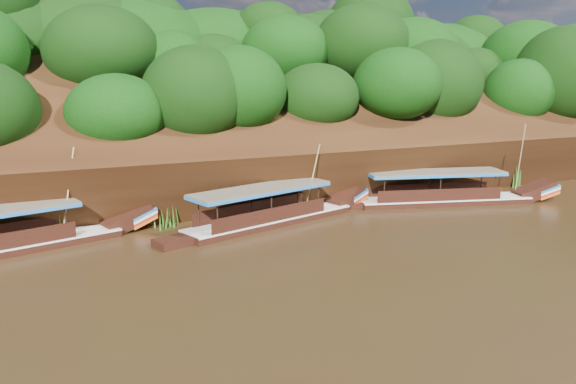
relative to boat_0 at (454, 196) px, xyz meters
name	(u,v)px	position (x,y,z in m)	size (l,w,h in m)	color
ground	(348,263)	(-12.14, -7.24, -0.49)	(160.00, 160.00, 0.00)	black
riverbank	(206,154)	(-12.15, 15.49, 1.40)	(120.00, 30.06, 19.40)	black
boat_0	(454,196)	(0.00, 0.00, 0.00)	(13.37, 5.16, 5.65)	black
boat_1	(280,214)	(-12.20, 0.39, 0.00)	(12.64, 5.26, 4.80)	black
boat_2	(10,242)	(-26.06, 0.71, 0.00)	(13.89, 5.35, 5.15)	black
reeds	(216,205)	(-15.36, 2.43, 0.39)	(50.49, 2.52, 2.00)	#295F17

